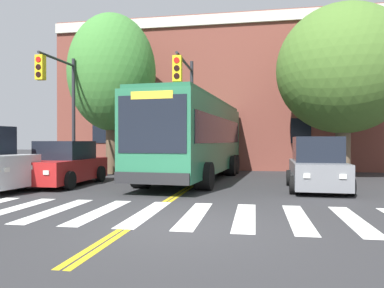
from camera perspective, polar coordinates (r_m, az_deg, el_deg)
name	(u,v)px	position (r m, az deg, el deg)	size (l,w,h in m)	color
ground_plane	(180,228)	(7.59, -1.81, -12.63)	(120.00, 120.00, 0.00)	#303033
crosswalk	(220,216)	(8.76, 4.23, -10.83)	(13.28, 3.45, 0.01)	white
lane_line_yellow_inner	(216,169)	(22.76, 3.66, -3.85)	(0.12, 36.00, 0.01)	gold
lane_line_yellow_outer	(219,169)	(22.74, 4.06, -3.85)	(0.12, 36.00, 0.01)	gold
city_bus	(195,137)	(16.52, 0.46, 1.08)	(3.48, 10.83, 3.51)	#28704C
car_red_near_lane	(65,165)	(15.44, -18.85, -3.04)	(2.11, 4.36, 1.71)	#AD1E1E
car_grey_far_lane	(317,166)	(13.79, 18.50, -3.17)	(2.05, 3.94, 1.86)	slate
car_black_behind_bus	(209,150)	(27.08, 2.53, -0.94)	(2.47, 5.05, 2.23)	black
traffic_light_far_corner	(61,94)	(17.76, -19.36, 7.14)	(0.34, 2.91, 5.62)	#28282D
traffic_light_overhead	(186,95)	(16.63, -0.87, 7.48)	(0.36, 3.88, 5.56)	#28282D
street_tree_curbside_large	(343,70)	(18.99, 22.05, 10.48)	(8.59, 8.59, 8.03)	brown
street_tree_curbside_small	(112,73)	(20.45, -12.07, 10.51)	(6.45, 6.45, 8.40)	brown
building_facade	(296,96)	(25.21, 15.51, 7.01)	(29.78, 6.68, 9.18)	brown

